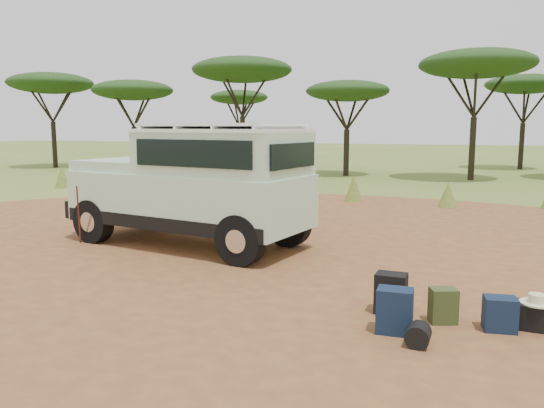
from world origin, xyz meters
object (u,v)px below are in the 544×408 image
(backpack_black, at_px, (391,294))
(backpack_navy, at_px, (395,311))
(walking_staff, at_px, (79,215))
(duffel_navy, at_px, (500,314))
(hard_case, at_px, (536,317))
(safari_vehicle, at_px, (195,187))
(backpack_olive, at_px, (443,306))

(backpack_black, xyz_separation_m, backpack_navy, (0.12, -0.68, 0.00))
(walking_staff, xyz_separation_m, backpack_black, (6.67, -2.15, -0.37))
(duffel_navy, bearing_deg, walking_staff, 156.82)
(backpack_navy, height_order, hard_case, backpack_navy)
(hard_case, bearing_deg, safari_vehicle, 160.00)
(backpack_black, relative_size, hard_case, 1.18)
(backpack_black, bearing_deg, backpack_navy, -75.98)
(backpack_black, height_order, hard_case, backpack_black)
(safari_vehicle, bearing_deg, backpack_black, -21.98)
(backpack_black, xyz_separation_m, duffel_navy, (1.33, -0.20, -0.06))
(walking_staff, height_order, hard_case, walking_staff)
(walking_staff, distance_m, duffel_navy, 8.35)
(walking_staff, relative_size, backpack_olive, 2.92)
(backpack_navy, relative_size, hard_case, 1.19)
(safari_vehicle, distance_m, duffel_navy, 6.55)
(backpack_olive, distance_m, hard_case, 1.10)
(safari_vehicle, xyz_separation_m, backpack_navy, (4.45, -3.60, -0.95))
(safari_vehicle, distance_m, walking_staff, 2.53)
(backpack_navy, bearing_deg, hard_case, 21.85)
(walking_staff, distance_m, backpack_black, 7.01)
(walking_staff, height_order, backpack_black, walking_staff)
(walking_staff, height_order, backpack_olive, walking_staff)
(walking_staff, distance_m, backpack_navy, 7.36)
(walking_staff, relative_size, backpack_navy, 2.39)
(backpack_navy, xyz_separation_m, backpack_olive, (0.55, 0.53, -0.05))
(backpack_navy, distance_m, hard_case, 1.78)
(walking_staff, xyz_separation_m, backpack_navy, (6.78, -2.83, -0.36))
(backpack_black, distance_m, hard_case, 1.76)
(walking_staff, bearing_deg, safari_vehicle, -17.52)
(backpack_black, relative_size, duffel_navy, 1.29)
(backpack_olive, height_order, duffel_navy, backpack_olive)
(backpack_black, distance_m, duffel_navy, 1.35)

